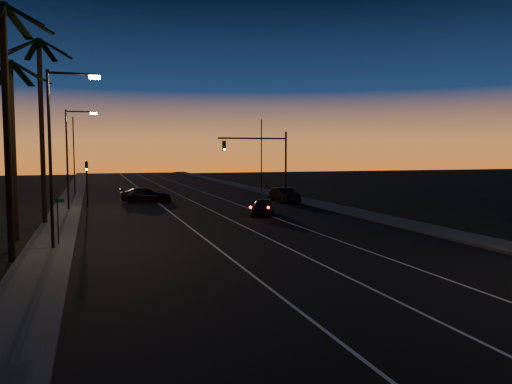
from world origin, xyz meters
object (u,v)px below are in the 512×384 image
object	(u,v)px
cross_car	(146,195)
signal_mast	(264,154)
lead_car	(263,207)
right_car	(284,195)

from	to	relation	value
cross_car	signal_mast	bearing A→B (deg)	-15.05
signal_mast	cross_car	distance (m)	12.25
lead_car	right_car	distance (m)	10.49
cross_car	right_car	bearing A→B (deg)	-16.63
right_car	lead_car	bearing A→B (deg)	-120.75
signal_mast	lead_car	distance (m)	11.28
lead_car	signal_mast	bearing A→B (deg)	70.54
signal_mast	right_car	distance (m)	4.55
lead_car	right_car	xyz separation A→B (m)	(5.36, 9.02, 0.05)
lead_car	cross_car	distance (m)	15.01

